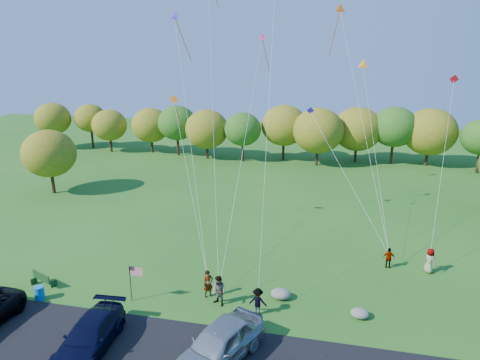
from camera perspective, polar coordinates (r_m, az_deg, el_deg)
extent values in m
plane|color=#245C1A|center=(26.69, -6.19, -17.20)|extent=(140.00, 140.00, 0.00)
cube|color=black|center=(23.68, -9.51, -22.34)|extent=(44.00, 6.00, 0.06)
cylinder|color=#3D2816|center=(72.67, -22.85, 4.75)|extent=(0.36, 0.36, 2.57)
ellipsoid|color=#245B18|center=(72.14, -23.13, 7.20)|extent=(5.80, 5.80, 5.22)
cylinder|color=#3D2816|center=(70.64, -19.66, 4.90)|extent=(0.36, 0.36, 2.86)
ellipsoid|color=#245B18|center=(70.12, -19.91, 7.31)|extent=(4.88, 4.88, 4.39)
cylinder|color=#3D2816|center=(68.28, -15.89, 4.59)|extent=(0.36, 0.36, 2.25)
ellipsoid|color=#245B18|center=(67.79, -16.07, 6.83)|extent=(4.90, 4.90, 4.41)
cylinder|color=#3D2816|center=(64.92, -12.34, 4.31)|extent=(0.36, 0.36, 2.43)
ellipsoid|color=#245B18|center=(64.27, -12.54, 7.40)|extent=(7.17, 7.17, 6.46)
cylinder|color=#3D2816|center=(64.80, -8.20, 4.52)|extent=(0.36, 0.36, 2.45)
ellipsoid|color=#37691A|center=(64.24, -8.31, 7.08)|extent=(5.26, 5.26, 4.74)
cylinder|color=#3D2816|center=(61.75, -4.03, 3.93)|extent=(0.36, 0.36, 2.22)
ellipsoid|color=#245B18|center=(61.11, -4.09, 6.89)|extent=(6.54, 6.54, 5.88)
cylinder|color=#3D2816|center=(61.04, 0.36, 3.88)|extent=(0.36, 0.36, 2.35)
ellipsoid|color=#245B18|center=(60.37, 0.37, 7.00)|extent=(6.76, 6.76, 6.09)
cylinder|color=#3D2816|center=(61.33, 4.74, 3.91)|extent=(0.36, 0.36, 2.40)
ellipsoid|color=#37691A|center=(60.76, 4.80, 6.50)|extent=(4.98, 4.98, 4.48)
cylinder|color=#3D2816|center=(61.18, 9.68, 3.75)|extent=(0.36, 0.36, 2.51)
ellipsoid|color=#37691A|center=(60.54, 9.83, 6.71)|extent=(6.01, 6.01, 5.41)
cylinder|color=#3D2816|center=(60.34, 14.95, 3.12)|extent=(0.36, 0.36, 2.30)
ellipsoid|color=#245B18|center=(59.72, 15.17, 5.92)|extent=(5.70, 5.70, 5.13)
cylinder|color=#3D2816|center=(61.30, 19.57, 3.33)|extent=(0.36, 0.36, 3.14)
ellipsoid|color=#37691A|center=(60.59, 19.92, 6.80)|extent=(6.80, 6.80, 6.12)
cylinder|color=#3D2816|center=(59.98, 23.83, 2.32)|extent=(0.36, 0.36, 2.62)
ellipsoid|color=#245B18|center=(59.29, 24.22, 5.52)|extent=(6.50, 6.50, 5.85)
cylinder|color=#3D2816|center=(62.12, 29.14, 2.03)|extent=(0.36, 0.36, 2.54)
cylinder|color=#3D2816|center=(50.61, -23.69, -0.18)|extent=(0.36, 0.36, 2.60)
ellipsoid|color=#37691A|center=(49.86, -24.11, 3.25)|extent=(5.60, 5.60, 5.04)
imported|color=black|center=(24.66, -19.43, -19.02)|extent=(2.55, 5.52, 1.56)
imported|color=#A3A9AE|center=(22.59, -2.81, -21.04)|extent=(4.32, 6.18, 1.95)
imported|color=#4C4C59|center=(27.64, -4.26, -13.64)|extent=(0.78, 0.76, 1.80)
imported|color=#4C4C59|center=(26.75, -2.83, -14.57)|extent=(1.17, 1.09, 1.93)
imported|color=#4C4C59|center=(26.03, 2.39, -15.88)|extent=(1.10, 0.66, 1.67)
imported|color=#4C4C59|center=(32.67, 19.23, -9.80)|extent=(0.90, 0.38, 1.53)
imported|color=#4C4C59|center=(33.02, 23.96, -9.80)|extent=(0.95, 1.05, 1.81)
cube|color=#163D18|center=(31.77, -24.75, -11.96)|extent=(1.71, 0.77, 0.06)
cube|color=#163D18|center=(31.51, -25.01, -11.62)|extent=(1.69, 0.71, 0.55)
cube|color=#163D18|center=(32.30, -25.78, -12.04)|extent=(0.24, 0.45, 0.42)
cube|color=#163D18|center=(31.45, -23.59, -12.54)|extent=(0.24, 0.45, 0.42)
cylinder|color=blue|center=(30.22, -25.17, -13.49)|extent=(0.59, 0.59, 0.88)
cylinder|color=black|center=(27.81, -14.39, -13.22)|extent=(0.05, 0.05, 2.42)
cube|color=red|center=(27.21, -13.69, -11.78)|extent=(0.87, 0.58, 0.02)
cube|color=navy|center=(27.25, -14.21, -11.37)|extent=(0.35, 0.02, 0.27)
ellipsoid|color=gray|center=(27.80, 5.46, -14.87)|extent=(1.27, 1.00, 0.64)
ellipsoid|color=slate|center=(26.94, 15.69, -16.74)|extent=(1.08, 0.90, 0.56)
cone|color=#3312B8|center=(33.58, -8.73, 20.78)|extent=(0.86, 0.44, 0.79)
cone|color=#CE6C0D|center=(35.30, 16.08, 14.54)|extent=(0.96, 0.50, 0.89)
cone|color=#CC580E|center=(36.91, 13.20, 21.33)|extent=(1.01, 0.67, 0.90)
cube|color=red|center=(36.86, 26.65, 11.94)|extent=(0.71, 0.27, 0.68)
cube|color=orange|center=(34.60, -8.81, 10.56)|extent=(0.81, 0.33, 0.83)
cube|color=#2D11AF|center=(36.67, 9.37, 9.13)|extent=(0.62, 0.20, 0.60)
cone|color=#C60D4E|center=(35.83, 2.96, 18.49)|extent=(0.81, 0.57, 0.65)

